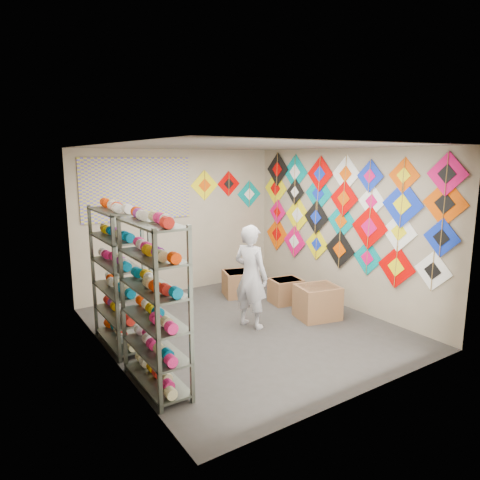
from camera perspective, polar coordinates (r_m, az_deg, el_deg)
ground at (r=6.65m, az=0.71°, el=-11.58°), size 4.50×4.50×0.00m
room_walls at (r=6.21m, az=0.75°, el=2.59°), size 4.50×4.50×4.50m
shelf_rack_front at (r=4.82m, az=-11.36°, el=-8.58°), size 0.40×1.10×1.90m
shelf_rack_back at (r=6.00m, az=-16.06°, el=-4.92°), size 0.40×1.10×1.90m
string_spools at (r=5.38m, az=-14.02°, el=-5.59°), size 0.12×2.36×0.12m
kite_wall_display at (r=7.53m, az=13.14°, el=3.77°), size 0.06×4.36×2.07m
back_wall_kites at (r=8.63m, az=-1.72°, el=6.94°), size 1.63×0.02×0.80m
poster at (r=7.80m, az=-13.52°, el=6.61°), size 2.00×0.01×1.10m
shopkeeper at (r=6.45m, az=1.45°, el=-4.88°), size 0.81×0.73×1.58m
carton_a at (r=7.04m, az=10.28°, el=-8.14°), size 0.74×0.66×0.53m
carton_b at (r=7.69m, az=6.12°, el=-6.77°), size 0.59×0.52×0.43m
carton_c at (r=8.03m, az=-0.37°, el=-5.83°), size 0.62×0.65×0.46m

